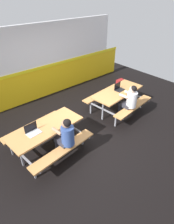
% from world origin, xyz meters
% --- Properties ---
extents(ground_plane, '(10.00, 10.00, 0.02)m').
position_xyz_m(ground_plane, '(0.00, 0.00, -0.01)').
color(ground_plane, black).
extents(accent_backdrop, '(8.00, 0.14, 2.60)m').
position_xyz_m(accent_backdrop, '(0.00, 2.58, 1.25)').
color(accent_backdrop, yellow).
rests_on(accent_backdrop, ground).
extents(picnic_table_left, '(1.90, 1.71, 0.74)m').
position_xyz_m(picnic_table_left, '(-1.37, -0.07, 0.57)').
color(picnic_table_left, tan).
rests_on(picnic_table_left, ground).
extents(picnic_table_right, '(1.90, 1.71, 0.74)m').
position_xyz_m(picnic_table_right, '(1.37, 0.02, 0.57)').
color(picnic_table_right, tan).
rests_on(picnic_table_right, ground).
extents(student_nearer, '(0.39, 0.53, 1.21)m').
position_xyz_m(student_nearer, '(-1.16, -0.61, 0.71)').
color(student_nearer, '#2D2D38').
rests_on(student_nearer, ground).
extents(student_further, '(0.39, 0.53, 1.21)m').
position_xyz_m(student_further, '(1.24, -0.55, 0.71)').
color(student_further, '#2D2D38').
rests_on(student_further, ground).
extents(laptop_silver, '(0.34, 0.25, 0.22)m').
position_xyz_m(laptop_silver, '(-1.69, -0.07, 0.79)').
color(laptop_silver, silver).
rests_on(laptop_silver, picnic_table_left).
extents(laptop_dark, '(0.34, 0.25, 0.22)m').
position_xyz_m(laptop_dark, '(1.46, 0.07, 0.79)').
color(laptop_dark, black).
rests_on(laptop_dark, picnic_table_right).
extents(backpack_dark, '(0.30, 0.22, 0.44)m').
position_xyz_m(backpack_dark, '(2.65, 1.00, 0.22)').
color(backpack_dark, maroon).
rests_on(backpack_dark, ground).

